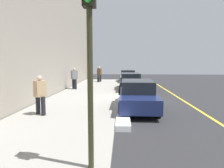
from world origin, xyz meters
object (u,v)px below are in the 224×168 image
object	(u,v)px
pedestrian_brown_coat	(99,74)
rolling_suitcase	(98,80)
parked_car_silver	(128,76)
parked_car_navy	(137,95)
pedestrian_tan_coat	(40,94)
traffic_light_pole	(90,38)
parked_car_black	(130,82)
pedestrian_grey_coat	(74,78)

from	to	relation	value
pedestrian_brown_coat	rolling_suitcase	world-z (taller)	pedestrian_brown_coat
parked_car_silver	pedestrian_brown_coat	distance (m)	3.47
parked_car_navy	pedestrian_tan_coat	size ratio (longest dim) A/B	2.58
parked_car_silver	traffic_light_pole	distance (m)	20.06
parked_car_black	rolling_suitcase	bearing A→B (deg)	-148.86
pedestrian_tan_coat	pedestrian_brown_coat	distance (m)	14.96
parked_car_silver	pedestrian_tan_coat	distance (m)	16.20
traffic_light_pole	pedestrian_brown_coat	bearing A→B (deg)	-173.98
parked_car_black	pedestrian_grey_coat	size ratio (longest dim) A/B	2.51
parked_car_silver	parked_car_black	size ratio (longest dim) A/B	1.02
pedestrian_tan_coat	rolling_suitcase	distance (m)	14.50
pedestrian_grey_coat	pedestrian_brown_coat	bearing A→B (deg)	167.82
parked_car_black	pedestrian_grey_coat	distance (m)	4.87
pedestrian_grey_coat	pedestrian_tan_coat	bearing A→B (deg)	3.61
parked_car_silver	rolling_suitcase	world-z (taller)	parked_car_silver
pedestrian_tan_coat	rolling_suitcase	world-z (taller)	pedestrian_tan_coat
parked_car_black	pedestrian_tan_coat	world-z (taller)	pedestrian_tan_coat
parked_car_silver	parked_car_navy	xyz separation A→B (m)	(13.85, 0.11, -0.00)
parked_car_navy	rolling_suitcase	size ratio (longest dim) A/B	4.86
parked_car_silver	pedestrian_grey_coat	xyz separation A→B (m)	(7.25, -4.80, 0.37)
parked_car_silver	pedestrian_brown_coat	size ratio (longest dim) A/B	2.62
pedestrian_grey_coat	traffic_light_pole	distance (m)	13.23
parked_car_silver	pedestrian_grey_coat	bearing A→B (deg)	-33.49
pedestrian_tan_coat	pedestrian_grey_coat	xyz separation A→B (m)	(-8.37, -0.53, 0.06)
parked_car_silver	pedestrian_tan_coat	world-z (taller)	pedestrian_tan_coat
parked_car_black	rolling_suitcase	world-z (taller)	parked_car_black
parked_car_navy	pedestrian_grey_coat	bearing A→B (deg)	-143.38
parked_car_black	pedestrian_tan_coat	size ratio (longest dim) A/B	2.67
traffic_light_pole	parked_car_black	bearing A→B (deg)	173.79
parked_car_navy	pedestrian_brown_coat	size ratio (longest dim) A/B	2.48
parked_car_silver	parked_car_black	distance (m)	6.94
parked_car_navy	rolling_suitcase	world-z (taller)	parked_car_navy
parked_car_navy	parked_car_silver	bearing A→B (deg)	-179.55
parked_car_navy	rolling_suitcase	distance (m)	13.18
pedestrian_brown_coat	pedestrian_grey_coat	size ratio (longest dim) A/B	0.98
rolling_suitcase	parked_car_navy	bearing A→B (deg)	15.64
parked_car_silver	traffic_light_pole	xyz separation A→B (m)	(19.90, -1.36, 2.18)
parked_car_black	rolling_suitcase	distance (m)	6.77
pedestrian_grey_coat	parked_car_black	bearing A→B (deg)	93.62
parked_car_navy	pedestrian_brown_coat	world-z (taller)	pedestrian_brown_coat
pedestrian_brown_coat	traffic_light_pole	distance (m)	19.40
parked_car_silver	parked_car_navy	size ratio (longest dim) A/B	1.06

